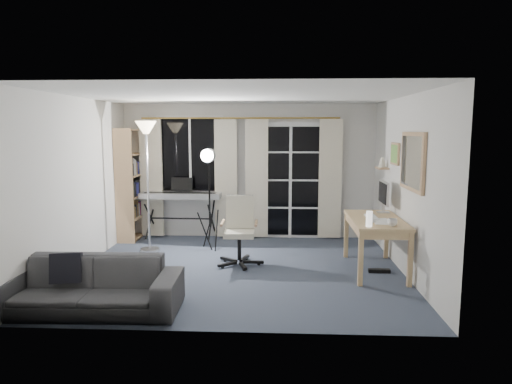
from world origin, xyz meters
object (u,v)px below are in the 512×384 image
(keyboard_piano, at_px, (181,196))
(monitor, at_px, (384,194))
(office_chair, at_px, (240,224))
(mug, at_px, (392,221))
(sofa, at_px, (88,277))
(desk, at_px, (376,225))
(bookshelf, at_px, (130,187))
(torchiere_lamp, at_px, (147,147))
(studio_light, at_px, (208,167))

(keyboard_piano, height_order, monitor, monitor)
(office_chair, bearing_deg, mug, -22.35)
(office_chair, xyz_separation_m, sofa, (-1.48, -1.88, -0.20))
(keyboard_piano, relative_size, desk, 1.03)
(office_chair, distance_m, monitor, 2.15)
(bookshelf, distance_m, monitor, 4.40)
(office_chair, height_order, mug, office_chair)
(office_chair, relative_size, mug, 8.21)
(torchiere_lamp, bearing_deg, mug, -21.30)
(bookshelf, bearing_deg, keyboard_piano, -6.96)
(bookshelf, height_order, mug, bookshelf)
(bookshelf, xyz_separation_m, studio_light, (1.54, -0.78, 0.42))
(monitor, xyz_separation_m, sofa, (-3.58, -2.05, -0.64))
(studio_light, xyz_separation_m, monitor, (2.66, -0.52, -0.34))
(keyboard_piano, xyz_separation_m, monitor, (3.26, -1.19, 0.24))
(monitor, bearing_deg, studio_light, 169.39)
(bookshelf, distance_m, torchiere_lamp, 1.29)
(keyboard_piano, xyz_separation_m, office_chair, (1.16, -1.36, -0.20))
(torchiere_lamp, bearing_deg, desk, -14.31)
(keyboard_piano, relative_size, mug, 11.81)
(office_chair, height_order, sofa, office_chair)
(torchiere_lamp, distance_m, monitor, 3.70)
(torchiere_lamp, distance_m, sofa, 2.79)
(mug, relative_size, sofa, 0.06)
(torchiere_lamp, height_order, desk, torchiere_lamp)
(studio_light, distance_m, sofa, 2.90)
(office_chair, distance_m, mug, 2.16)
(keyboard_piano, bearing_deg, desk, -26.98)
(monitor, relative_size, mug, 4.39)
(studio_light, height_order, office_chair, studio_light)
(desk, height_order, mug, mug)
(bookshelf, relative_size, torchiere_lamp, 0.95)
(torchiere_lamp, bearing_deg, studio_light, 5.66)
(studio_light, height_order, mug, studio_light)
(torchiere_lamp, distance_m, office_chair, 1.96)
(keyboard_piano, relative_size, monitor, 2.69)
(desk, height_order, monitor, monitor)
(torchiere_lamp, relative_size, monitor, 3.92)
(keyboard_piano, bearing_deg, studio_light, -46.98)
(office_chair, bearing_deg, sofa, -129.15)
(sofa, bearing_deg, office_chair, 50.33)
(mug, xyz_separation_m, sofa, (-3.48, -1.10, -0.42))
(keyboard_piano, height_order, mug, keyboard_piano)
(monitor, height_order, sofa, monitor)
(desk, distance_m, sofa, 3.75)
(torchiere_lamp, relative_size, desk, 1.51)
(studio_light, xyz_separation_m, mug, (2.56, -1.47, -0.56))
(studio_light, relative_size, desk, 1.22)
(office_chair, bearing_deg, keyboard_piano, 129.42)
(sofa, bearing_deg, studio_light, 68.75)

